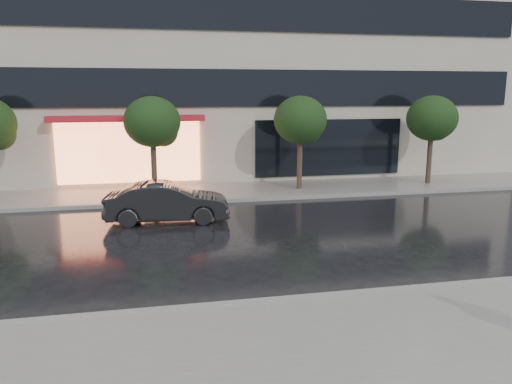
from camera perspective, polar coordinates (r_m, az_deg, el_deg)
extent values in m
plane|color=black|center=(11.21, 4.92, -10.42)|extent=(120.00, 120.00, 0.00)
cube|color=slate|center=(8.43, 11.60, -17.97)|extent=(60.00, 4.50, 0.12)
cube|color=slate|center=(20.83, -3.18, 0.07)|extent=(60.00, 3.50, 0.12)
cube|color=gray|center=(10.30, 6.56, -12.06)|extent=(60.00, 0.25, 0.14)
cube|color=gray|center=(19.14, -2.39, -0.91)|extent=(60.00, 0.25, 0.14)
cube|color=black|center=(22.10, -3.98, 11.78)|extent=(28.00, 0.12, 1.60)
cube|color=black|center=(22.35, -4.10, 20.01)|extent=(28.00, 0.12, 1.60)
cube|color=#FF8C59|center=(22.04, -14.26, 4.42)|extent=(6.00, 0.10, 2.60)
cube|color=#AE1A27|center=(21.58, -14.49, 8.13)|extent=(6.40, 0.70, 0.25)
cube|color=black|center=(23.46, 8.35, 5.06)|extent=(7.00, 0.10, 2.60)
cube|color=#4C4C54|center=(47.94, 26.48, 14.89)|extent=(12.00, 12.00, 16.00)
cylinder|color=#33261C|center=(20.18, -11.56, 2.48)|extent=(0.22, 0.22, 2.20)
ellipsoid|color=black|center=(19.98, -11.78, 7.87)|extent=(2.20, 2.20, 1.98)
sphere|color=black|center=(20.21, -10.60, 6.82)|extent=(1.20, 1.20, 1.20)
cylinder|color=#33261C|center=(21.07, 5.00, 3.04)|extent=(0.22, 0.22, 2.20)
ellipsoid|color=black|center=(20.87, 5.09, 8.21)|extent=(2.20, 2.20, 1.98)
sphere|color=black|center=(21.21, 5.95, 7.16)|extent=(1.20, 1.20, 1.20)
cylinder|color=#33261C|center=(23.50, 19.17, 3.32)|extent=(0.22, 0.22, 2.20)
ellipsoid|color=black|center=(23.33, 19.48, 7.95)|extent=(2.20, 2.20, 1.98)
sphere|color=black|center=(23.73, 20.00, 6.99)|extent=(1.20, 1.20, 1.20)
imported|color=black|center=(16.33, -10.10, -1.16)|extent=(4.03, 1.66, 1.30)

